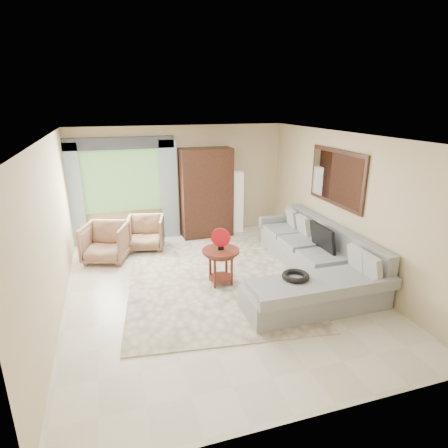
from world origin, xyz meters
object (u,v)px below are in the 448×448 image
object	(u,v)px
coffee_table	(221,266)
armchair_left	(106,242)
armchair_right	(146,233)
sectional_sofa	(313,265)
potted_plant	(103,238)
armoire	(206,193)
tv_screen	(323,238)
floor_lamp	(237,202)

from	to	relation	value
coffee_table	armchair_left	xyz separation A→B (m)	(-1.93, 1.71, 0.04)
armchair_right	sectional_sofa	bearing A→B (deg)	-29.29
potted_plant	sectional_sofa	bearing A→B (deg)	-36.43
armoire	coffee_table	bearing A→B (deg)	-99.37
coffee_table	armchair_left	bearing A→B (deg)	138.42
tv_screen	floor_lamp	world-z (taller)	floor_lamp
armchair_right	tv_screen	bearing A→B (deg)	-24.63
coffee_table	floor_lamp	bearing A→B (deg)	65.13
armchair_left	armoire	world-z (taller)	armoire
coffee_table	armchair_left	world-z (taller)	armchair_left
coffee_table	floor_lamp	size ratio (longest dim) A/B	0.44
coffee_table	armoire	xyz separation A→B (m)	(0.43, 2.59, 0.70)
armchair_left	floor_lamp	distance (m)	3.31
floor_lamp	potted_plant	bearing A→B (deg)	-175.45
sectional_sofa	armchair_right	distance (m)	3.67
sectional_sofa	armchair_left	xyz separation A→B (m)	(-3.59, 2.02, 0.11)
potted_plant	tv_screen	bearing A→B (deg)	-32.77
tv_screen	coffee_table	xyz separation A→B (m)	(-1.93, 0.14, -0.37)
tv_screen	armchair_right	world-z (taller)	tv_screen
tv_screen	floor_lamp	size ratio (longest dim) A/B	0.49
armchair_left	potted_plant	size ratio (longest dim) A/B	1.72
sectional_sofa	floor_lamp	xyz separation A→B (m)	(-0.43, 2.96, 0.47)
sectional_sofa	armchair_left	distance (m)	4.12
tv_screen	potted_plant	distance (m)	4.69
armchair_left	sectional_sofa	bearing A→B (deg)	-10.20
sectional_sofa	potted_plant	distance (m)	4.55
coffee_table	potted_plant	bearing A→B (deg)	129.92
armchair_left	armchair_right	distance (m)	0.94
armoire	potted_plant	bearing A→B (deg)	-175.36
armchair_left	armchair_right	size ratio (longest dim) A/B	1.08
armchair_left	floor_lamp	size ratio (longest dim) A/B	0.57
tv_screen	coffee_table	bearing A→B (deg)	175.89
armoire	sectional_sofa	bearing A→B (deg)	-66.94
sectional_sofa	tv_screen	distance (m)	0.54
tv_screen	coffee_table	world-z (taller)	tv_screen
potted_plant	coffee_table	bearing A→B (deg)	-50.08
tv_screen	armoire	size ratio (longest dim) A/B	0.35
armoire	floor_lamp	xyz separation A→B (m)	(0.80, 0.06, -0.30)
coffee_table	armoire	size ratio (longest dim) A/B	0.31
coffee_table	potted_plant	size ratio (longest dim) A/B	1.32
tv_screen	armchair_left	size ratio (longest dim) A/B	0.87
tv_screen	armchair_right	xyz separation A→B (m)	(-3.01, 2.26, -0.36)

